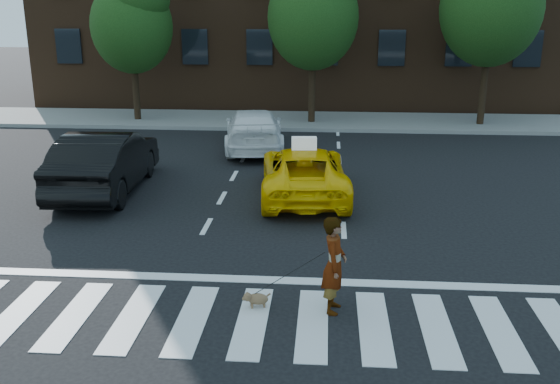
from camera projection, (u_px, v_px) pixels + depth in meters
name	position (u px, v px, depth m)	size (l,w,h in m)	color
ground	(252.00, 322.00, 10.27)	(120.00, 120.00, 0.00)	black
crosswalk	(252.00, 321.00, 10.27)	(13.00, 2.40, 0.01)	silver
stop_line	(262.00, 280.00, 11.80)	(12.00, 0.30, 0.01)	silver
sidewalk_far	(300.00, 121.00, 26.92)	(30.00, 4.00, 0.15)	slate
tree_left	(132.00, 16.00, 25.66)	(3.39, 3.38, 6.50)	black
tree_mid	(314.00, 6.00, 25.00)	(3.69, 3.69, 7.10)	black
taxi	(304.00, 172.00, 16.71)	(2.21, 4.79, 1.33)	#F8C005
black_sedan	(105.00, 161.00, 17.05)	(1.80, 5.15, 1.70)	black
white_suv	(254.00, 130.00, 21.92)	(1.98, 4.88, 1.42)	white
woman	(334.00, 265.00, 10.40)	(0.62, 0.40, 1.69)	#999999
dog	(256.00, 299.00, 10.70)	(0.50, 0.28, 0.29)	olive
taxi_sign	(304.00, 143.00, 16.27)	(0.65, 0.28, 0.32)	white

